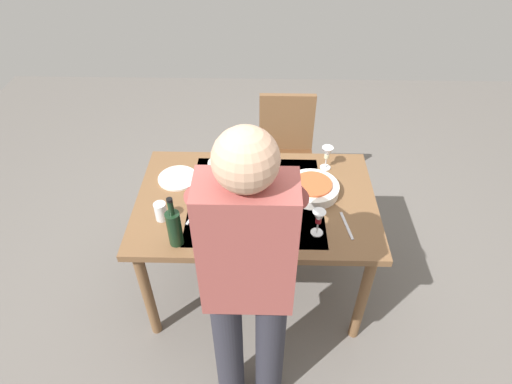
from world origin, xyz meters
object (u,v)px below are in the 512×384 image
water_cup_near_left (280,223)px  water_cup_near_right (161,211)px  wine_glass_left (319,218)px  dinner_plate_near (178,178)px  dining_table (256,210)px  wine_bottle (174,227)px  side_bowl_salad (223,165)px  serving_bowl_pasta (312,188)px  person_server (248,278)px  dinner_plate_far (237,203)px  chair_near (286,149)px  wine_glass_right (327,154)px

water_cup_near_left → water_cup_near_right: water_cup_near_right is taller
wine_glass_left → dinner_plate_near: bearing=-28.1°
dining_table → wine_bottle: bearing=40.8°
water_cup_near_right → side_bowl_salad: 0.52m
serving_bowl_pasta → person_server: bearing=66.3°
wine_glass_left → dinner_plate_far: bearing=-26.8°
person_server → chair_near: bearing=-98.3°
side_bowl_salad → water_cup_near_right: bearing=55.5°
wine_bottle → dinner_plate_near: 0.52m
wine_glass_right → person_server: bearing=66.4°
wine_glass_left → person_server: bearing=53.0°
serving_bowl_pasta → dinner_plate_near: serving_bowl_pasta is taller
wine_glass_right → side_bowl_salad: wine_glass_right is taller
person_server → wine_glass_left: 0.56m
chair_near → water_cup_near_left: size_ratio=10.39×
water_cup_near_right → serving_bowl_pasta: (-0.81, -0.23, -0.02)m
wine_bottle → side_bowl_salad: size_ratio=1.64×
wine_glass_left → water_cup_near_left: wine_glass_left is taller
person_server → water_cup_near_right: 0.73m
dining_table → wine_glass_left: bearing=141.3°
side_bowl_salad → dinner_plate_near: (0.26, 0.09, -0.03)m
serving_bowl_pasta → dinner_plate_far: size_ratio=1.30×
wine_bottle → serving_bowl_pasta: (-0.71, -0.40, -0.08)m
water_cup_near_left → dinner_plate_near: 0.72m
wine_glass_left → serving_bowl_pasta: size_ratio=0.50×
water_cup_near_right → dinner_plate_far: size_ratio=0.46×
wine_glass_left → chair_near: bearing=-83.9°
wine_bottle → water_cup_near_left: 0.53m
water_cup_near_right → side_bowl_salad: size_ratio=0.58×
dining_table → wine_glass_right: wine_glass_right is taller
wine_glass_right → serving_bowl_pasta: 0.26m
dining_table → person_server: bearing=88.7°
dinner_plate_near → water_cup_near_right: bearing=84.8°
chair_near → dining_table: bearing=76.0°
wine_glass_right → wine_glass_left: bearing=79.9°
chair_near → dinner_plate_far: bearing=70.4°
wine_glass_left → serving_bowl_pasta: 0.32m
person_server → wine_glass_right: person_server is taller
dining_table → dinner_plate_far: (0.10, 0.04, 0.09)m
dinner_plate_near → wine_bottle: bearing=98.7°
water_cup_near_left → wine_glass_left: bearing=173.7°
wine_glass_right → dinner_plate_near: size_ratio=0.66×
dining_table → wine_glass_left: wine_glass_left is taller
water_cup_near_right → serving_bowl_pasta: 0.85m
wine_glass_right → water_cup_near_right: 1.02m
dinner_plate_far → water_cup_near_left: bearing=140.3°
water_cup_near_right → person_server: bearing=132.2°
chair_near → person_server: bearing=81.7°
person_server → dinner_plate_far: 0.69m
person_server → side_bowl_salad: size_ratio=9.38×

